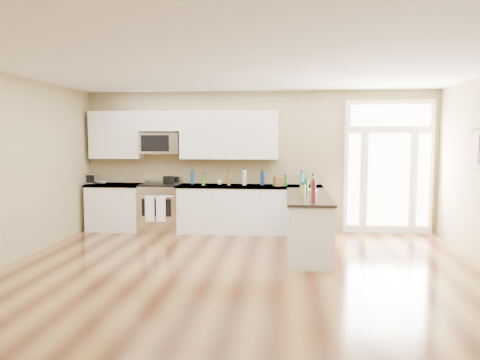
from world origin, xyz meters
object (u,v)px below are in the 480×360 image
at_px(toaster_oven, 93,178).
at_px(stockpot, 169,180).
at_px(peninsula_cabinet, 308,226).
at_px(kitchen_range, 161,207).

bearing_deg(toaster_oven, stockpot, 17.73).
distance_m(peninsula_cabinet, toaster_oven, 4.56).
distance_m(kitchen_range, toaster_oven, 1.52).
bearing_deg(kitchen_range, peninsula_cabinet, -26.86).
distance_m(stockpot, toaster_oven, 1.58).
bearing_deg(peninsula_cabinet, stockpot, 151.35).
distance_m(kitchen_range, stockpot, 0.58).
bearing_deg(peninsula_cabinet, toaster_oven, 160.99).
bearing_deg(kitchen_range, toaster_oven, 179.00).
xyz_separation_m(kitchen_range, stockpot, (0.16, 0.03, 0.56)).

